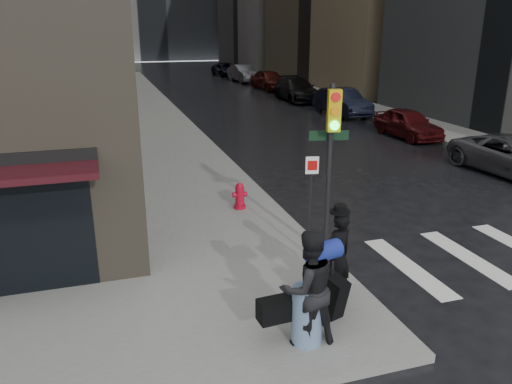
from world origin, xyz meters
TOP-DOWN VIEW (x-y plane):
  - ground at (0.00, 0.00)m, footprint 140.00×140.00m
  - sidewalk_left at (0.00, 27.00)m, footprint 4.00×50.00m
  - sidewalk_right at (13.50, 27.00)m, footprint 3.00×50.00m
  - man_overcoat at (1.20, -0.03)m, footprint 0.97×1.20m
  - man_jeans at (0.18, -1.05)m, footprint 1.42×0.81m
  - traffic_light at (1.85, 1.82)m, footprint 0.93×0.53m
  - fire_hydrant at (0.85, 5.33)m, footprint 0.42×0.33m
  - parked_car_1 at (11.22, 12.79)m, footprint 1.74×4.09m
  - parked_car_2 at (11.08, 19.41)m, footprint 1.85×4.85m
  - parked_car_3 at (10.84, 26.04)m, footprint 2.47×5.55m
  - parked_car_4 at (11.03, 32.66)m, footprint 2.35×4.96m
  - parked_car_5 at (10.70, 39.28)m, footprint 2.02×4.94m
  - parked_car_6 at (10.69, 45.91)m, footprint 2.53×4.95m

SIDE VIEW (x-z plane):
  - ground at x=0.00m, z-range 0.00..0.00m
  - sidewalk_left at x=0.00m, z-range 0.00..0.15m
  - sidewalk_right at x=13.50m, z-range 0.00..0.15m
  - fire_hydrant at x=0.85m, z-range 0.11..0.87m
  - parked_car_6 at x=10.69m, z-range 0.00..1.34m
  - parked_car_1 at x=11.22m, z-range 0.00..1.38m
  - parked_car_2 at x=11.08m, z-range 0.00..1.58m
  - parked_car_3 at x=10.84m, z-range 0.00..1.58m
  - parked_car_5 at x=10.70m, z-range 0.00..1.59m
  - parked_car_4 at x=11.03m, z-range 0.00..1.64m
  - man_overcoat at x=1.20m, z-range -0.01..1.89m
  - man_jeans at x=0.18m, z-range 0.15..2.11m
  - traffic_light at x=1.85m, z-range 0.70..4.50m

